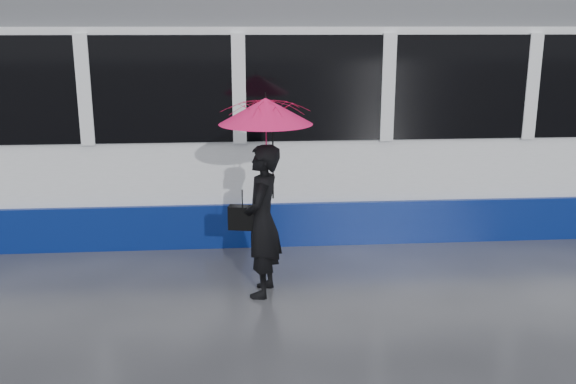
{
  "coord_description": "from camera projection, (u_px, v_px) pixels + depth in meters",
  "views": [
    {
      "loc": [
        -0.2,
        -7.28,
        3.04
      ],
      "look_at": [
        0.38,
        0.07,
        1.1
      ],
      "focal_mm": 40.0,
      "sensor_mm": 36.0,
      "label": 1
    }
  ],
  "objects": [
    {
      "name": "umbrella",
      "position": [
        266.0,
        129.0,
        6.98
      ],
      "size": [
        1.23,
        1.23,
        1.19
      ],
      "rotation": [
        0.0,
        0.0,
        -0.22
      ],
      "color": "#EA1362",
      "rests_on": "ground"
    },
    {
      "name": "handbag",
      "position": [
        243.0,
        217.0,
        7.23
      ],
      "size": [
        0.34,
        0.2,
        0.45
      ],
      "rotation": [
        0.0,
        0.0,
        -0.22
      ],
      "color": "black",
      "rests_on": "ground"
    },
    {
      "name": "ground",
      "position": [
        258.0,
        281.0,
        7.8
      ],
      "size": [
        90.0,
        90.0,
        0.0
      ],
      "primitive_type": "plane",
      "color": "#28282D",
      "rests_on": "ground"
    },
    {
      "name": "tram",
      "position": [
        272.0,
        118.0,
        9.82
      ],
      "size": [
        26.0,
        2.56,
        3.35
      ],
      "color": "white",
      "rests_on": "ground"
    },
    {
      "name": "woman",
      "position": [
        262.0,
        221.0,
        7.24
      ],
      "size": [
        0.55,
        0.72,
        1.76
      ],
      "primitive_type": "imported",
      "rotation": [
        0.0,
        0.0,
        -1.79
      ],
      "color": "black",
      "rests_on": "ground"
    },
    {
      "name": "rails",
      "position": [
        252.0,
        220.0,
        10.21
      ],
      "size": [
        34.0,
        1.51,
        0.02
      ],
      "color": "#3F3D38",
      "rests_on": "ground"
    }
  ]
}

